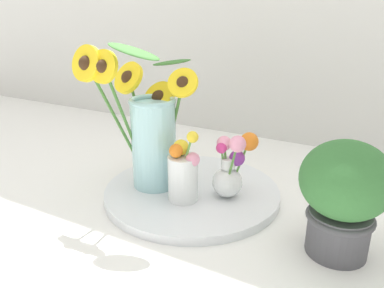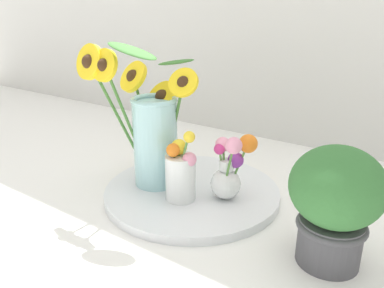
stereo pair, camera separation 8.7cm
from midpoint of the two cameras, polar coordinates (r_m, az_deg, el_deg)
The scene contains 6 objects.
ground_plane at distance 0.86m, azimuth -2.84°, elevation -9.99°, with size 6.00×6.00×0.00m, color white.
serving_tray at distance 0.92m, azimuth -2.73°, elevation -7.35°, with size 0.42×0.42×0.02m.
mason_jar_sunflowers at distance 0.89m, azimuth -9.16°, elevation 2.10°, with size 0.26×0.22×0.35m.
vase_small_center at distance 0.83m, azimuth -4.41°, elevation -4.48°, with size 0.07×0.07×0.17m.
vase_bulb_right at distance 0.85m, azimuth 3.09°, elevation -3.76°, with size 0.09×0.10×0.16m.
potted_plant at distance 0.70m, azimuth 18.90°, elevation -7.17°, with size 0.16×0.16×0.22m.
Camera 1 is at (0.36, -0.66, 0.43)m, focal length 35.00 mm.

